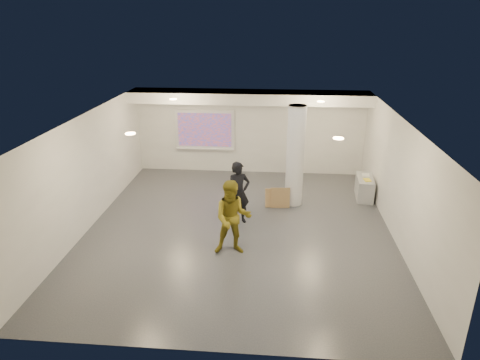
# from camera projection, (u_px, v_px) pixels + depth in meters

# --- Properties ---
(floor) EXTENTS (8.00, 9.00, 0.01)m
(floor) POSITION_uv_depth(u_px,v_px,m) (239.00, 229.00, 11.45)
(floor) COLOR #36393E
(floor) RESTS_ON ground
(ceiling) EXTENTS (8.00, 9.00, 0.01)m
(ceiling) POSITION_uv_depth(u_px,v_px,m) (239.00, 119.00, 10.37)
(ceiling) COLOR silver
(ceiling) RESTS_ON floor
(wall_back) EXTENTS (8.00, 0.01, 3.00)m
(wall_back) POSITION_uv_depth(u_px,v_px,m) (250.00, 132.00, 15.09)
(wall_back) COLOR silver
(wall_back) RESTS_ON floor
(wall_front) EXTENTS (8.00, 0.01, 3.00)m
(wall_front) POSITION_uv_depth(u_px,v_px,m) (214.00, 277.00, 6.73)
(wall_front) COLOR silver
(wall_front) RESTS_ON floor
(wall_left) EXTENTS (0.01, 9.00, 3.00)m
(wall_left) POSITION_uv_depth(u_px,v_px,m) (87.00, 172.00, 11.22)
(wall_left) COLOR silver
(wall_left) RESTS_ON floor
(wall_right) EXTENTS (0.01, 9.00, 3.00)m
(wall_right) POSITION_uv_depth(u_px,v_px,m) (399.00, 181.00, 10.59)
(wall_right) COLOR silver
(wall_right) RESTS_ON floor
(soffit_band) EXTENTS (8.00, 1.10, 0.36)m
(soffit_band) POSITION_uv_depth(u_px,v_px,m) (249.00, 97.00, 14.10)
(soffit_band) COLOR white
(soffit_band) RESTS_ON ceiling
(downlight_nw) EXTENTS (0.22, 0.22, 0.02)m
(downlight_nw) POSITION_uv_depth(u_px,v_px,m) (173.00, 99.00, 12.87)
(downlight_nw) COLOR #FFC683
(downlight_nw) RESTS_ON ceiling
(downlight_ne) EXTENTS (0.22, 0.22, 0.02)m
(downlight_ne) POSITION_uv_depth(u_px,v_px,m) (321.00, 102.00, 12.52)
(downlight_ne) COLOR #FFC683
(downlight_ne) RESTS_ON ceiling
(downlight_sw) EXTENTS (0.22, 0.22, 0.02)m
(downlight_sw) POSITION_uv_depth(u_px,v_px,m) (130.00, 134.00, 9.15)
(downlight_sw) COLOR #FFC683
(downlight_sw) RESTS_ON ceiling
(downlight_se) EXTENTS (0.22, 0.22, 0.02)m
(downlight_se) POSITION_uv_depth(u_px,v_px,m) (338.00, 138.00, 8.81)
(downlight_se) COLOR #FFC683
(downlight_se) RESTS_ON ceiling
(column) EXTENTS (0.52, 0.52, 3.00)m
(column) POSITION_uv_depth(u_px,v_px,m) (295.00, 156.00, 12.46)
(column) COLOR silver
(column) RESTS_ON floor
(projection_screen) EXTENTS (2.10, 0.13, 1.42)m
(projection_screen) POSITION_uv_depth(u_px,v_px,m) (205.00, 130.00, 15.16)
(projection_screen) COLOR silver
(projection_screen) RESTS_ON wall_back
(credenza) EXTENTS (0.57, 1.18, 0.67)m
(credenza) POSITION_uv_depth(u_px,v_px,m) (364.00, 188.00, 13.30)
(credenza) COLOR #939698
(credenza) RESTS_ON floor
(papers_stack) EXTENTS (0.24, 0.30, 0.02)m
(papers_stack) POSITION_uv_depth(u_px,v_px,m) (366.00, 175.00, 13.36)
(papers_stack) COLOR white
(papers_stack) RESTS_ON credenza
(postit_pad) EXTENTS (0.22, 0.28, 0.03)m
(postit_pad) POSITION_uv_depth(u_px,v_px,m) (367.00, 180.00, 12.95)
(postit_pad) COLOR yellow
(postit_pad) RESTS_ON credenza
(cardboard_back) EXTENTS (0.57, 0.15, 0.62)m
(cardboard_back) POSITION_uv_depth(u_px,v_px,m) (280.00, 198.00, 12.62)
(cardboard_back) COLOR olive
(cardboard_back) RESTS_ON floor
(cardboard_front) EXTENTS (0.54, 0.24, 0.57)m
(cardboard_front) POSITION_uv_depth(u_px,v_px,m) (274.00, 198.00, 12.68)
(cardboard_front) COLOR olive
(cardboard_front) RESTS_ON floor
(woman) EXTENTS (0.75, 0.65, 1.74)m
(woman) POSITION_uv_depth(u_px,v_px,m) (239.00, 193.00, 11.52)
(woman) COLOR black
(woman) RESTS_ON floor
(man) EXTENTS (0.96, 0.79, 1.83)m
(man) POSITION_uv_depth(u_px,v_px,m) (233.00, 218.00, 10.00)
(man) COLOR olive
(man) RESTS_ON floor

